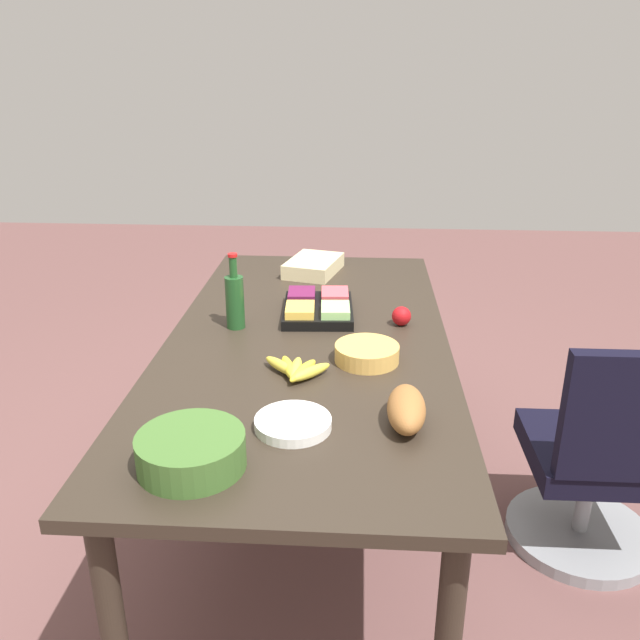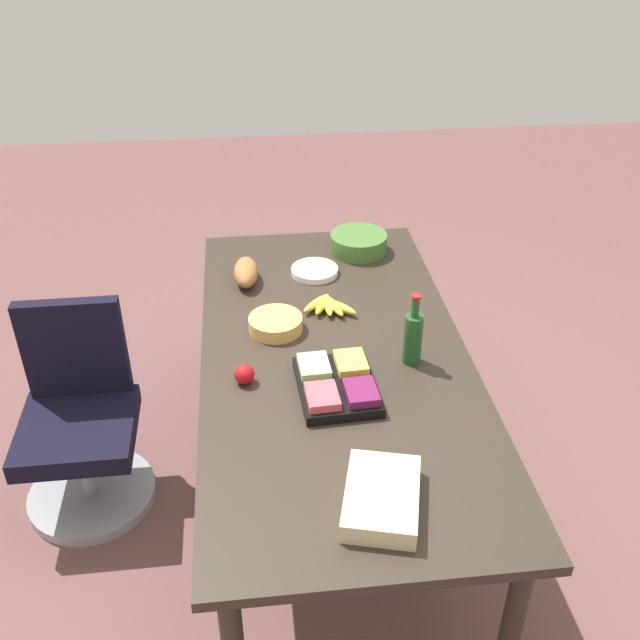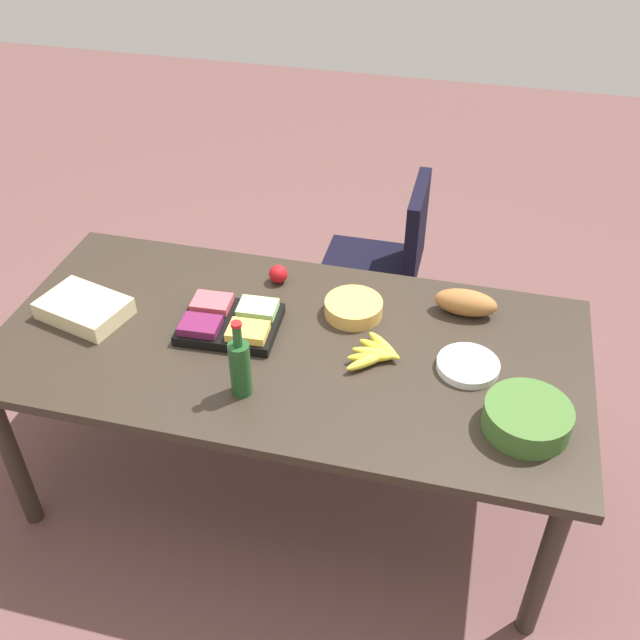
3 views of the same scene
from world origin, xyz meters
name	(u,v)px [view 2 (image 2 of 3)]	position (x,y,z in m)	size (l,w,h in m)	color
ground_plane	(333,495)	(0.00, 0.00, 0.00)	(10.00, 10.00, 0.00)	brown
conference_table	(335,369)	(0.00, 0.00, 0.72)	(2.17, 1.05, 0.79)	#30271E
office_chair	(82,433)	(-0.16, -1.08, 0.35)	(0.56, 0.56, 0.91)	gray
bread_loaf	(246,272)	(-0.61, -0.33, 0.84)	(0.24, 0.11, 0.10)	#9D6432
sheet_cake	(382,498)	(0.80, 0.04, 0.83)	(0.32, 0.22, 0.07)	beige
salad_bowl	(358,243)	(-0.85, 0.23, 0.84)	(0.28, 0.28, 0.09)	#41692C
wine_bottle	(413,337)	(0.08, 0.29, 0.91)	(0.09, 0.09, 0.30)	#1E4C22
apple_red	(244,374)	(0.15, -0.36, 0.83)	(0.08, 0.08, 0.08)	red
fruit_platter	(337,384)	(0.24, -0.02, 0.83)	(0.37, 0.30, 0.07)	black
banana_bunch	(328,305)	(-0.32, 0.01, 0.82)	(0.19, 0.24, 0.04)	yellow
chip_bowl	(276,324)	(-0.19, -0.22, 0.82)	(0.22, 0.22, 0.06)	#E2AD53
paper_plate_stack	(315,271)	(-0.65, -0.01, 0.81)	(0.22, 0.22, 0.03)	white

